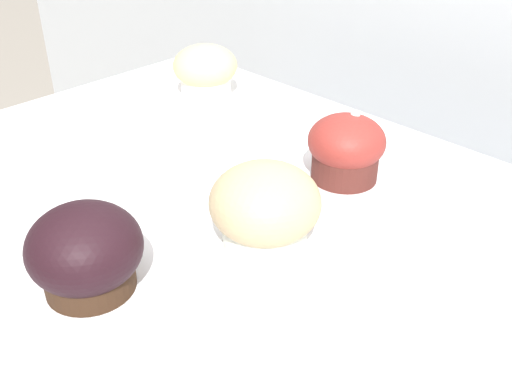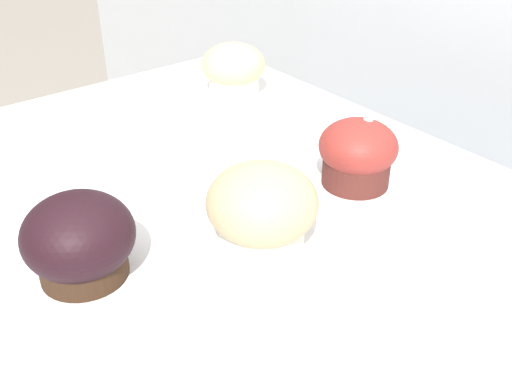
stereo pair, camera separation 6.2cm
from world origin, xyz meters
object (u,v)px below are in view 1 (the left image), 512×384
object	(u,v)px
muffin_back_left	(265,208)
muffin_front_right	(86,253)
muffin_front_left	(347,148)
muffin_front_center	(205,71)

from	to	relation	value
muffin_back_left	muffin_front_right	size ratio (longest dim) A/B	1.08
muffin_back_left	muffin_front_left	xyz separation A→B (m)	(-0.02, 0.16, -0.00)
muffin_back_left	muffin_front_left	distance (m)	0.17
muffin_front_center	muffin_back_left	world-z (taller)	muffin_back_left
muffin_front_center	muffin_front_right	distance (m)	0.48
muffin_front_center	muffin_front_right	bearing A→B (deg)	-54.22
muffin_back_left	muffin_front_center	bearing A→B (deg)	147.40
muffin_front_center	muffin_front_right	xyz separation A→B (m)	(0.28, -0.39, -0.00)
muffin_back_left	muffin_front_right	bearing A→B (deg)	-111.30
muffin_back_left	muffin_front_left	bearing A→B (deg)	97.75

